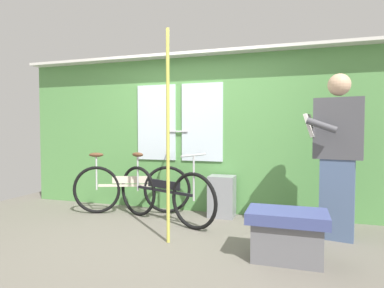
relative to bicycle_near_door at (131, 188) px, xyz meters
The scene contains 8 objects.
ground_plane 1.25m from the bicycle_near_door, 49.82° to the right, with size 6.36×4.28×0.04m, color #666056.
train_door_wall 1.19m from the bicycle_near_door, 28.62° to the left, with size 5.36×0.28×2.24m.
bicycle_near_door is the anchor object (origin of this frame).
bicycle_leaning_behind 0.65m from the bicycle_near_door, 24.09° to the right, with size 1.56×0.72×0.89m.
passenger_reading_newspaper 2.69m from the bicycle_near_door, ahead, with size 0.62×0.56×1.76m.
trash_bin_by_wall 1.27m from the bicycle_near_door, ahead, with size 0.34×0.28×0.55m, color gray.
handrail_pole 1.53m from the bicycle_near_door, 45.43° to the right, with size 0.04×0.04×2.20m, color #C6C14C.
bench_seat_corner 2.38m from the bicycle_near_door, 26.59° to the right, with size 0.70×0.44×0.45m.
Camera 1 is at (1.42, -3.16, 1.18)m, focal length 30.61 mm.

